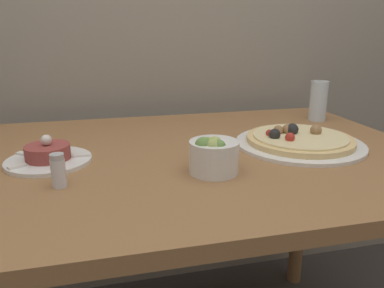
% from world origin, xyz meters
% --- Properties ---
extents(dining_table, '(1.26, 0.89, 0.79)m').
position_xyz_m(dining_table, '(0.00, 0.44, 0.69)').
color(dining_table, olive).
rests_on(dining_table, ground_plane).
extents(pizza_plate, '(0.36, 0.36, 0.06)m').
position_xyz_m(pizza_plate, '(0.30, 0.42, 0.81)').
color(pizza_plate, white).
rests_on(pizza_plate, dining_table).
extents(tartare_plate, '(0.21, 0.21, 0.07)m').
position_xyz_m(tartare_plate, '(-0.37, 0.44, 0.81)').
color(tartare_plate, white).
rests_on(tartare_plate, dining_table).
extents(small_bowl, '(0.11, 0.11, 0.09)m').
position_xyz_m(small_bowl, '(0.01, 0.28, 0.84)').
color(small_bowl, white).
rests_on(small_bowl, dining_table).
extents(drinking_glass, '(0.06, 0.06, 0.14)m').
position_xyz_m(drinking_glass, '(0.51, 0.68, 0.86)').
color(drinking_glass, silver).
rests_on(drinking_glass, dining_table).
extents(salt_shaker, '(0.03, 0.03, 0.07)m').
position_xyz_m(salt_shaker, '(-0.33, 0.28, 0.83)').
color(salt_shaker, silver).
rests_on(salt_shaker, dining_table).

